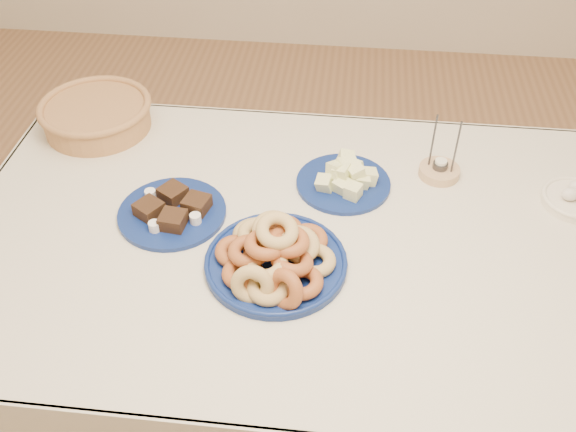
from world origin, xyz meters
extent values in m
plane|color=#996B48|center=(0.00, 0.00, 0.00)|extent=(5.00, 5.00, 0.00)
cylinder|color=brown|center=(-0.70, 0.40, 0.36)|extent=(0.06, 0.06, 0.72)
cylinder|color=brown|center=(0.70, 0.40, 0.36)|extent=(0.06, 0.06, 0.72)
cylinder|color=brown|center=(-0.70, -0.40, 0.36)|extent=(0.06, 0.06, 0.72)
cube|color=beige|center=(0.00, 0.00, 0.74)|extent=(1.70, 1.10, 0.02)
cube|color=beige|center=(0.00, 0.55, 0.61)|extent=(1.70, 0.01, 0.28)
cylinder|color=navy|center=(-0.02, -0.12, 0.76)|extent=(0.40, 0.40, 0.02)
torus|color=navy|center=(-0.02, -0.12, 0.77)|extent=(0.40, 0.40, 0.01)
torus|color=#B08849|center=(0.07, -0.13, 0.78)|extent=(0.10, 0.10, 0.04)
torus|color=brown|center=(0.05, -0.06, 0.78)|extent=(0.10, 0.11, 0.04)
torus|color=brown|center=(-0.02, -0.03, 0.78)|extent=(0.14, 0.14, 0.04)
torus|color=#B08849|center=(-0.09, -0.05, 0.78)|extent=(0.11, 0.11, 0.04)
torus|color=brown|center=(-0.12, -0.12, 0.78)|extent=(0.14, 0.14, 0.04)
torus|color=brown|center=(-0.09, -0.18, 0.78)|extent=(0.14, 0.14, 0.03)
torus|color=#B08849|center=(-0.03, -0.22, 0.78)|extent=(0.12, 0.13, 0.04)
torus|color=brown|center=(0.05, -0.20, 0.78)|extent=(0.13, 0.13, 0.04)
torus|color=#B08849|center=(0.03, -0.10, 0.81)|extent=(0.14, 0.14, 0.06)
torus|color=brown|center=(-0.01, -0.06, 0.81)|extent=(0.14, 0.14, 0.06)
torus|color=#B08849|center=(-0.07, -0.08, 0.81)|extent=(0.10, 0.10, 0.04)
torus|color=brown|center=(-0.08, -0.14, 0.81)|extent=(0.14, 0.14, 0.04)
torus|color=#B08849|center=(-0.03, -0.18, 0.81)|extent=(0.12, 0.12, 0.05)
torus|color=brown|center=(0.02, -0.16, 0.81)|extent=(0.14, 0.14, 0.05)
torus|color=brown|center=(0.01, -0.13, 0.84)|extent=(0.14, 0.14, 0.04)
torus|color=#B08849|center=(-0.03, -0.09, 0.84)|extent=(0.10, 0.11, 0.06)
torus|color=brown|center=(-0.04, -0.14, 0.84)|extent=(0.14, 0.14, 0.04)
torus|color=#B08849|center=(-0.02, -0.13, 0.87)|extent=(0.14, 0.14, 0.06)
torus|color=#B08849|center=(-0.06, -0.23, 0.80)|extent=(0.10, 0.06, 0.10)
torus|color=brown|center=(0.01, -0.24, 0.80)|extent=(0.12, 0.11, 0.10)
cylinder|color=navy|center=(0.12, 0.21, 0.76)|extent=(0.27, 0.27, 0.01)
cube|color=#E3ED95|center=(0.07, 0.17, 0.78)|extent=(0.05, 0.06, 0.06)
cube|color=#E3ED95|center=(0.13, 0.24, 0.81)|extent=(0.05, 0.05, 0.05)
cube|color=#E3ED95|center=(0.17, 0.19, 0.78)|extent=(0.05, 0.05, 0.05)
cube|color=#E3ED95|center=(0.15, 0.24, 0.78)|extent=(0.06, 0.06, 0.05)
cube|color=#E3ED95|center=(0.12, 0.18, 0.81)|extent=(0.06, 0.05, 0.05)
cube|color=#E3ED95|center=(0.10, 0.19, 0.81)|extent=(0.06, 0.06, 0.05)
cube|color=#E3ED95|center=(0.14, 0.21, 0.81)|extent=(0.06, 0.06, 0.05)
cube|color=#E3ED95|center=(0.12, 0.21, 0.81)|extent=(0.06, 0.06, 0.05)
cube|color=#E3ED95|center=(0.12, 0.16, 0.78)|extent=(0.05, 0.06, 0.05)
cube|color=#E3ED95|center=(0.16, 0.19, 0.81)|extent=(0.06, 0.06, 0.05)
cube|color=#E3ED95|center=(0.15, 0.14, 0.78)|extent=(0.05, 0.06, 0.04)
cube|color=#E3ED95|center=(0.19, 0.21, 0.78)|extent=(0.05, 0.05, 0.05)
cylinder|color=navy|center=(-0.31, 0.03, 0.76)|extent=(0.36, 0.36, 0.01)
cube|color=black|center=(-0.37, 0.01, 0.78)|extent=(0.09, 0.09, 0.04)
cube|color=black|center=(-0.30, -0.02, 0.78)|extent=(0.07, 0.07, 0.04)
cube|color=black|center=(-0.32, 0.08, 0.78)|extent=(0.09, 0.09, 0.04)
cube|color=black|center=(-0.25, 0.05, 0.78)|extent=(0.08, 0.08, 0.04)
cylinder|color=white|center=(-0.38, 0.08, 0.78)|extent=(0.04, 0.04, 0.02)
cylinder|color=white|center=(-0.34, -0.04, 0.78)|extent=(0.04, 0.04, 0.02)
cylinder|color=white|center=(-0.24, 0.00, 0.78)|extent=(0.04, 0.04, 0.02)
cylinder|color=#92633A|center=(-0.64, 0.40, 0.79)|extent=(0.38, 0.38, 0.08)
torus|color=#92633A|center=(-0.64, 0.40, 0.83)|extent=(0.41, 0.41, 0.02)
cylinder|color=tan|center=(0.39, 0.28, 0.76)|extent=(0.15, 0.15, 0.03)
cylinder|color=#3F4044|center=(0.39, 0.28, 0.78)|extent=(0.05, 0.05, 0.02)
cylinder|color=white|center=(0.39, 0.28, 0.80)|extent=(0.04, 0.04, 0.01)
cylinder|color=#3F4044|center=(0.36, 0.29, 0.86)|extent=(0.01, 0.01, 0.16)
cylinder|color=#3F4044|center=(0.42, 0.27, 0.86)|extent=(0.01, 0.01, 0.16)
cylinder|color=#EDE4CE|center=(0.74, 0.19, 0.76)|extent=(0.19, 0.19, 0.02)
torus|color=#EDE4CE|center=(0.74, 0.19, 0.77)|extent=(0.19, 0.19, 0.01)
ellipsoid|color=silver|center=(0.72, 0.18, 0.79)|extent=(0.05, 0.04, 0.03)
camera|label=1|loc=(0.13, -1.18, 1.87)|focal=40.00mm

